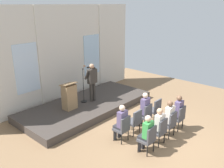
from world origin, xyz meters
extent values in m
plane|color=#846647|center=(0.00, 0.00, 0.00)|extent=(13.70, 13.70, 0.00)
cube|color=silver|center=(0.00, 5.27, 2.24)|extent=(9.21, 0.10, 4.47)
cube|color=silver|center=(-1.84, 5.21, 1.96)|extent=(1.06, 0.04, 2.05)
cube|color=silver|center=(-1.16, 5.21, 2.24)|extent=(0.20, 0.08, 4.47)
cube|color=silver|center=(1.84, 5.21, 1.96)|extent=(1.06, 0.04, 2.05)
cube|color=silver|center=(2.52, 5.21, 2.24)|extent=(0.20, 0.08, 4.47)
cube|color=#3F3833|center=(0.00, 3.64, 0.16)|extent=(6.01, 2.67, 0.31)
cylinder|color=#332D28|center=(0.23, 3.60, 0.74)|extent=(0.14, 0.14, 0.84)
cylinder|color=#332D28|center=(0.41, 3.60, 0.74)|extent=(0.14, 0.14, 0.84)
cube|color=#332D28|center=(0.32, 3.60, 1.47)|extent=(0.42, 0.22, 0.63)
cube|color=maroon|center=(0.32, 3.72, 1.55)|extent=(0.06, 0.01, 0.38)
sphere|color=tan|center=(0.32, 3.61, 1.93)|extent=(0.21, 0.21, 0.21)
cylinder|color=#332D28|center=(0.08, 3.68, 1.57)|extent=(0.09, 0.28, 0.45)
cylinder|color=#332D28|center=(0.48, 3.73, 1.79)|extent=(0.15, 0.36, 0.15)
cylinder|color=#332D28|center=(0.44, 3.87, 1.80)|extent=(0.11, 0.34, 0.15)
sphere|color=tan|center=(0.36, 4.13, 1.84)|extent=(0.10, 0.10, 0.10)
cylinder|color=black|center=(-0.03, 3.81, 0.33)|extent=(0.28, 0.28, 0.03)
cylinder|color=black|center=(-0.03, 3.81, 1.07)|extent=(0.02, 0.02, 1.45)
sphere|color=#262626|center=(-0.03, 3.81, 1.83)|extent=(0.07, 0.07, 0.07)
cube|color=#93724C|center=(-0.93, 3.68, 0.84)|extent=(0.52, 0.40, 1.05)
cube|color=#93724C|center=(-0.93, 3.70, 1.40)|extent=(0.60, 0.48, 0.14)
cylinder|color=black|center=(-0.83, 1.01, 0.20)|extent=(0.04, 0.04, 0.40)
cylinder|color=black|center=(-1.19, 1.01, 0.20)|extent=(0.04, 0.04, 0.40)
cylinder|color=black|center=(-0.83, 0.67, 0.20)|extent=(0.04, 0.04, 0.40)
cylinder|color=black|center=(-1.19, 0.67, 0.20)|extent=(0.04, 0.04, 0.40)
cube|color=#47474C|center=(-1.01, 0.84, 0.44)|extent=(0.46, 0.44, 0.08)
cube|color=#47474C|center=(-1.01, 0.65, 0.71)|extent=(0.46, 0.06, 0.46)
cylinder|color=#2D2D33|center=(-1.10, 1.02, 0.22)|extent=(0.10, 0.10, 0.44)
cylinder|color=#2D2D33|center=(-0.92, 1.02, 0.22)|extent=(0.10, 0.10, 0.44)
cube|color=#2D2D33|center=(-1.01, 0.90, 0.50)|extent=(0.34, 0.36, 0.12)
cube|color=#594C72|center=(-1.01, 0.79, 0.84)|extent=(0.36, 0.20, 0.56)
sphere|color=beige|center=(-1.01, 0.81, 1.23)|extent=(0.20, 0.20, 0.20)
cylinder|color=black|center=(-0.16, 1.01, 0.20)|extent=(0.04, 0.04, 0.40)
cylinder|color=black|center=(-0.52, 1.01, 0.20)|extent=(0.04, 0.04, 0.40)
cylinder|color=black|center=(-0.16, 0.67, 0.20)|extent=(0.04, 0.04, 0.40)
cylinder|color=black|center=(-0.52, 0.67, 0.20)|extent=(0.04, 0.04, 0.40)
cube|color=#47474C|center=(-0.34, 0.84, 0.44)|extent=(0.46, 0.44, 0.08)
cube|color=#47474C|center=(-0.34, 0.65, 0.71)|extent=(0.46, 0.06, 0.46)
cylinder|color=black|center=(0.52, 1.01, 0.20)|extent=(0.04, 0.04, 0.40)
cylinder|color=black|center=(0.16, 1.01, 0.20)|extent=(0.04, 0.04, 0.40)
cylinder|color=black|center=(0.52, 0.67, 0.20)|extent=(0.04, 0.04, 0.40)
cylinder|color=black|center=(0.16, 0.67, 0.20)|extent=(0.04, 0.04, 0.40)
cube|color=#47474C|center=(0.34, 0.84, 0.44)|extent=(0.46, 0.44, 0.08)
cube|color=#47474C|center=(0.34, 0.65, 0.71)|extent=(0.46, 0.06, 0.46)
cylinder|color=#2D2D33|center=(0.25, 1.02, 0.22)|extent=(0.10, 0.10, 0.44)
cylinder|color=#2D2D33|center=(0.43, 1.02, 0.22)|extent=(0.10, 0.10, 0.44)
cube|color=#2D2D33|center=(0.34, 0.90, 0.50)|extent=(0.34, 0.36, 0.12)
cube|color=#594C72|center=(0.34, 0.79, 0.87)|extent=(0.36, 0.20, 0.62)
sphere|color=beige|center=(0.34, 0.81, 1.29)|extent=(0.20, 0.20, 0.20)
cylinder|color=black|center=(1.19, 1.01, 0.20)|extent=(0.04, 0.04, 0.40)
cylinder|color=black|center=(0.83, 1.01, 0.20)|extent=(0.04, 0.04, 0.40)
cylinder|color=black|center=(1.19, 0.67, 0.20)|extent=(0.04, 0.04, 0.40)
cylinder|color=black|center=(0.83, 0.67, 0.20)|extent=(0.04, 0.04, 0.40)
cube|color=#47474C|center=(1.01, 0.84, 0.44)|extent=(0.46, 0.44, 0.08)
cube|color=#47474C|center=(1.01, 0.65, 0.71)|extent=(0.46, 0.06, 0.46)
cylinder|color=black|center=(-0.83, -0.02, 0.20)|extent=(0.04, 0.04, 0.40)
cylinder|color=black|center=(-1.19, -0.02, 0.20)|extent=(0.04, 0.04, 0.40)
cylinder|color=black|center=(-0.83, -0.36, 0.20)|extent=(0.04, 0.04, 0.40)
cylinder|color=black|center=(-1.19, -0.36, 0.20)|extent=(0.04, 0.04, 0.40)
cube|color=#47474C|center=(-1.01, -0.19, 0.44)|extent=(0.46, 0.44, 0.08)
cube|color=#47474C|center=(-1.01, -0.38, 0.71)|extent=(0.46, 0.06, 0.46)
cylinder|color=#2D2D33|center=(-1.10, -0.01, 0.22)|extent=(0.10, 0.10, 0.44)
cylinder|color=#2D2D33|center=(-0.92, -0.01, 0.22)|extent=(0.10, 0.10, 0.44)
cube|color=#2D2D33|center=(-1.01, -0.13, 0.50)|extent=(0.34, 0.36, 0.12)
cube|color=green|center=(-1.01, -0.24, 0.82)|extent=(0.36, 0.20, 0.52)
sphere|color=beige|center=(-1.01, -0.22, 1.19)|extent=(0.20, 0.20, 0.20)
cylinder|color=black|center=(-0.16, -0.02, 0.20)|extent=(0.04, 0.04, 0.40)
cylinder|color=black|center=(-0.52, -0.02, 0.20)|extent=(0.04, 0.04, 0.40)
cylinder|color=black|center=(-0.16, -0.36, 0.20)|extent=(0.04, 0.04, 0.40)
cylinder|color=black|center=(-0.52, -0.36, 0.20)|extent=(0.04, 0.04, 0.40)
cube|color=#47474C|center=(-0.34, -0.19, 0.44)|extent=(0.46, 0.44, 0.08)
cube|color=#47474C|center=(-0.34, -0.38, 0.71)|extent=(0.46, 0.06, 0.46)
cylinder|color=#2D2D33|center=(-0.43, -0.01, 0.22)|extent=(0.10, 0.10, 0.44)
cylinder|color=#2D2D33|center=(-0.25, -0.01, 0.22)|extent=(0.10, 0.10, 0.44)
cube|color=#2D2D33|center=(-0.34, -0.13, 0.50)|extent=(0.34, 0.36, 0.12)
cube|color=silver|center=(-0.34, -0.24, 0.82)|extent=(0.36, 0.20, 0.53)
sphere|color=tan|center=(-0.34, -0.22, 1.20)|extent=(0.20, 0.20, 0.20)
cylinder|color=black|center=(0.52, -0.02, 0.20)|extent=(0.04, 0.04, 0.40)
cylinder|color=black|center=(0.16, -0.02, 0.20)|extent=(0.04, 0.04, 0.40)
cylinder|color=black|center=(0.52, -0.36, 0.20)|extent=(0.04, 0.04, 0.40)
cylinder|color=black|center=(0.16, -0.36, 0.20)|extent=(0.04, 0.04, 0.40)
cube|color=#47474C|center=(0.34, -0.19, 0.44)|extent=(0.46, 0.44, 0.08)
cube|color=#47474C|center=(0.34, -0.38, 0.71)|extent=(0.46, 0.06, 0.46)
cylinder|color=#2D2D33|center=(0.25, -0.01, 0.22)|extent=(0.10, 0.10, 0.44)
cylinder|color=#2D2D33|center=(0.43, -0.01, 0.22)|extent=(0.10, 0.10, 0.44)
cube|color=#2D2D33|center=(0.34, -0.13, 0.50)|extent=(0.34, 0.36, 0.12)
cube|color=silver|center=(0.34, -0.24, 0.85)|extent=(0.36, 0.20, 0.58)
sphere|color=brown|center=(0.34, -0.22, 1.25)|extent=(0.20, 0.20, 0.20)
cylinder|color=black|center=(1.19, -0.02, 0.20)|extent=(0.04, 0.04, 0.40)
cylinder|color=black|center=(0.83, -0.02, 0.20)|extent=(0.04, 0.04, 0.40)
cylinder|color=black|center=(1.19, -0.36, 0.20)|extent=(0.04, 0.04, 0.40)
cylinder|color=black|center=(0.83, -0.36, 0.20)|extent=(0.04, 0.04, 0.40)
cube|color=#47474C|center=(1.01, -0.19, 0.44)|extent=(0.46, 0.44, 0.08)
cube|color=#47474C|center=(1.01, -0.38, 0.71)|extent=(0.46, 0.06, 0.46)
cylinder|color=#2D2D33|center=(0.92, -0.01, 0.22)|extent=(0.10, 0.10, 0.44)
cylinder|color=#2D2D33|center=(1.10, -0.01, 0.22)|extent=(0.10, 0.10, 0.44)
cube|color=#2D2D33|center=(1.01, -0.13, 0.50)|extent=(0.34, 0.36, 0.12)
cube|color=#594C72|center=(1.01, -0.24, 0.85)|extent=(0.36, 0.20, 0.58)
sphere|color=brown|center=(1.01, -0.22, 1.25)|extent=(0.20, 0.20, 0.20)
camera|label=1|loc=(-6.63, -3.76, 4.50)|focal=38.50mm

